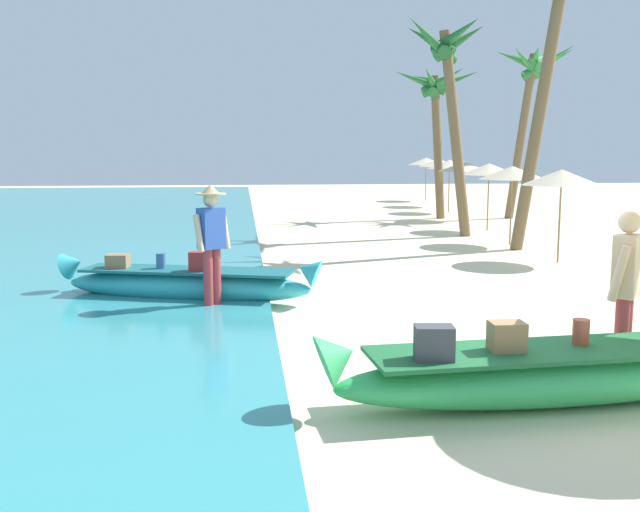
% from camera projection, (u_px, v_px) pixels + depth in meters
% --- Properties ---
extents(ground_plane, '(80.00, 80.00, 0.00)m').
position_uv_depth(ground_plane, '(536.00, 366.00, 8.03)').
color(ground_plane, beige).
extents(boat_green_foreground, '(4.69, 1.16, 0.84)m').
position_uv_depth(boat_green_foreground, '(561.00, 372.00, 6.82)').
color(boat_green_foreground, '#38B760').
rests_on(boat_green_foreground, ground).
extents(boat_cyan_midground, '(4.13, 1.77, 0.80)m').
position_uv_depth(boat_cyan_midground, '(187.00, 283.00, 11.35)').
color(boat_cyan_midground, '#33B2BC').
rests_on(boat_cyan_midground, ground).
extents(person_vendor_hatted, '(0.55, 0.49, 1.83)m').
position_uv_depth(person_vendor_hatted, '(211.00, 238.00, 10.58)').
color(person_vendor_hatted, '#B2383D').
rests_on(person_vendor_hatted, ground).
extents(person_tourist_customer, '(0.52, 0.55, 1.73)m').
position_uv_depth(person_tourist_customer, '(626.00, 286.00, 7.42)').
color(person_tourist_customer, '#B2383D').
rests_on(person_tourist_customer, ground).
extents(parasol_row_0, '(1.60, 1.60, 1.91)m').
position_uv_depth(parasol_row_0, '(561.00, 178.00, 15.03)').
color(parasol_row_0, '#8E6B47').
rests_on(parasol_row_0, ground).
extents(parasol_row_1, '(1.60, 1.60, 1.91)m').
position_uv_depth(parasol_row_1, '(512.00, 173.00, 17.86)').
color(parasol_row_1, '#8E6B47').
rests_on(parasol_row_1, ground).
extents(parasol_row_2, '(1.60, 1.60, 1.91)m').
position_uv_depth(parasol_row_2, '(489.00, 169.00, 20.86)').
color(parasol_row_2, '#8E6B47').
rests_on(parasol_row_2, ground).
extents(parasol_row_3, '(1.60, 1.60, 1.91)m').
position_uv_depth(parasol_row_3, '(464.00, 166.00, 23.96)').
color(parasol_row_3, '#8E6B47').
rests_on(parasol_row_3, ground).
extents(parasol_row_4, '(1.60, 1.60, 1.91)m').
position_uv_depth(parasol_row_4, '(450.00, 164.00, 26.85)').
color(parasol_row_4, '#8E6B47').
rests_on(parasol_row_4, ground).
extents(parasol_row_5, '(1.60, 1.60, 1.91)m').
position_uv_depth(parasol_row_5, '(438.00, 163.00, 29.75)').
color(parasol_row_5, '#8E6B47').
rests_on(parasol_row_5, ground).
extents(parasol_row_6, '(1.60, 1.60, 1.91)m').
position_uv_depth(parasol_row_6, '(426.00, 161.00, 32.89)').
color(parasol_row_6, '#8E6B47').
rests_on(parasol_row_6, ground).
extents(palm_tree_leaning_seaward, '(2.42, 2.66, 5.68)m').
position_uv_depth(palm_tree_leaning_seaward, '(447.00, 67.00, 19.16)').
color(palm_tree_leaning_seaward, brown).
rests_on(palm_tree_leaning_seaward, ground).
extents(palm_tree_mid_cluster, '(2.91, 2.52, 4.99)m').
position_uv_depth(palm_tree_mid_cluster, '(436.00, 96.00, 24.20)').
color(palm_tree_mid_cluster, brown).
rests_on(palm_tree_mid_cluster, ground).
extents(palm_tree_far_behind, '(2.65, 2.65, 5.72)m').
position_uv_depth(palm_tree_far_behind, '(532.00, 77.00, 24.28)').
color(palm_tree_far_behind, brown).
rests_on(palm_tree_far_behind, ground).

